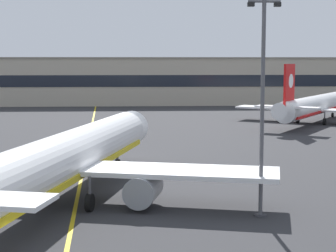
# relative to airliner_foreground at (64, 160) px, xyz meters

# --- Properties ---
(taxiway_centreline) EXTENTS (9.26, 179.79, 0.01)m
(taxiway_centreline) POSITION_rel_airliner_foreground_xyz_m (0.07, 15.63, -3.37)
(taxiway_centreline) COLOR yellow
(taxiway_centreline) RESTS_ON ground
(airliner_foreground) EXTENTS (32.20, 40.93, 11.65)m
(airliner_foreground) POSITION_rel_airliner_foreground_xyz_m (0.00, 0.00, 0.00)
(airliner_foreground) COLOR white
(airliner_foreground) RESTS_ON ground
(airliner_background) EXTENTS (26.16, 32.24, 10.36)m
(airliner_background) POSITION_rel_airliner_foreground_xyz_m (36.59, 53.97, -0.37)
(airliner_background) COLOR white
(airliner_background) RESTS_ON ground
(apron_lamp_post) EXTENTS (2.24, 0.90, 14.90)m
(apron_lamp_post) POSITION_rel_airliner_foreground_xyz_m (14.07, -4.37, 4.39)
(apron_lamp_post) COLOR #515156
(apron_lamp_post) RESTS_ON ground
(safety_cone_by_nose_gear) EXTENTS (0.44, 0.44, 0.55)m
(safety_cone_by_nose_gear) POSITION_rel_airliner_foreground_xyz_m (0.79, 16.55, -3.11)
(safety_cone_by_nose_gear) COLOR orange
(safety_cone_by_nose_gear) RESTS_ON ground
(terminal_building) EXTENTS (169.81, 12.40, 11.75)m
(terminal_building) POSITION_rel_airliner_foreground_xyz_m (10.06, 99.67, 2.51)
(terminal_building) COLOR #B2A893
(terminal_building) RESTS_ON ground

